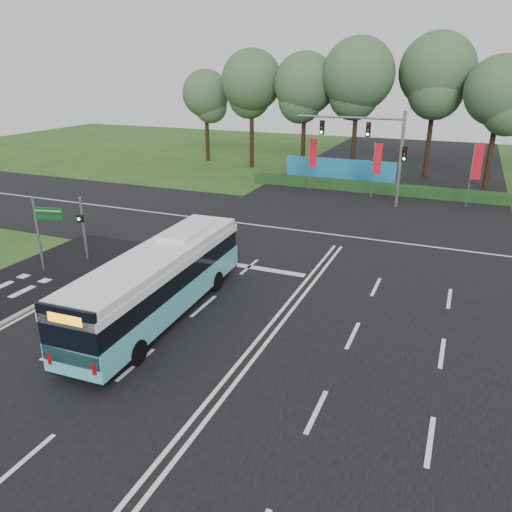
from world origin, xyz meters
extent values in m
plane|color=#284C19|center=(0.00, 0.00, 0.00)|extent=(120.00, 120.00, 0.00)
cube|color=black|center=(0.00, 0.00, 0.02)|extent=(20.00, 120.00, 0.04)
cube|color=black|center=(0.00, 12.00, 0.03)|extent=(120.00, 14.00, 0.05)
cube|color=gray|center=(-10.10, -3.00, 0.06)|extent=(0.25, 18.00, 0.12)
cube|color=#55B7C5|center=(-4.49, -1.44, 0.99)|extent=(2.76, 11.13, 1.01)
cube|color=black|center=(-4.49, -1.44, 0.52)|extent=(2.73, 11.08, 0.28)
cube|color=black|center=(-4.49, -1.44, 1.91)|extent=(2.66, 10.96, 0.87)
cube|color=white|center=(-4.49, -1.44, 2.46)|extent=(2.76, 11.13, 0.32)
cube|color=white|center=(-4.49, -1.44, 2.78)|extent=(2.69, 10.69, 0.32)
cube|color=white|center=(-4.58, 0.86, 3.06)|extent=(1.59, 2.82, 0.23)
cube|color=black|center=(-4.26, -6.90, 1.95)|extent=(2.24, 0.21, 2.03)
cube|color=orange|center=(-4.26, -6.94, 2.60)|extent=(1.29, 0.11, 0.32)
cylinder|color=black|center=(-5.69, 1.64, 0.48)|extent=(0.30, 0.97, 0.96)
cylinder|color=black|center=(-3.55, 1.73, 0.48)|extent=(0.30, 0.97, 0.96)
cylinder|color=black|center=(-5.41, -4.98, 0.48)|extent=(0.30, 0.97, 0.96)
cylinder|color=black|center=(-3.27, -4.89, 0.48)|extent=(0.30, 0.97, 0.96)
cylinder|color=gray|center=(-11.88, 2.60, 1.75)|extent=(0.14, 0.14, 3.50)
cube|color=black|center=(-11.88, 2.42, 2.40)|extent=(0.33, 0.28, 0.40)
sphere|color=#19F233|center=(-11.88, 2.32, 2.40)|extent=(0.14, 0.14, 0.14)
cylinder|color=gray|center=(-12.91, 0.48, 1.97)|extent=(0.12, 0.12, 3.94)
cube|color=#0C4519|center=(-12.20, 0.66, 3.25)|extent=(1.45, 0.42, 0.30)
cube|color=#0C4519|center=(-12.20, 0.66, 2.90)|extent=(1.45, 0.42, 0.22)
cube|color=white|center=(-12.20, 0.63, 3.25)|extent=(1.34, 0.35, 0.04)
cylinder|color=gray|center=(-5.82, 23.44, 2.21)|extent=(0.07, 0.07, 4.41)
cube|color=red|center=(-5.50, 23.50, 3.14)|extent=(0.59, 0.15, 2.35)
cylinder|color=gray|center=(-0.27, 22.53, 2.22)|extent=(0.07, 0.07, 4.44)
cube|color=red|center=(0.03, 22.65, 3.16)|extent=(0.57, 0.25, 2.37)
cylinder|color=gray|center=(6.87, 22.44, 2.42)|extent=(0.08, 0.08, 4.84)
cube|color=red|center=(7.23, 22.42, 3.44)|extent=(0.65, 0.09, 2.58)
cylinder|color=gray|center=(2.00, 20.50, 3.50)|extent=(0.24, 0.24, 7.00)
cylinder|color=gray|center=(-2.00, 20.50, 6.40)|extent=(8.00, 0.16, 0.16)
cube|color=black|center=(-0.50, 20.50, 5.60)|extent=(0.32, 0.28, 1.05)
cube|color=black|center=(-4.00, 20.50, 5.60)|extent=(0.32, 0.28, 1.05)
cube|color=black|center=(2.25, 20.50, 4.00)|extent=(0.32, 0.28, 1.05)
cube|color=#143718|center=(0.00, 24.50, 0.40)|extent=(22.00, 1.20, 0.80)
cube|color=teal|center=(-4.00, 27.00, 1.10)|extent=(10.00, 0.30, 2.20)
cylinder|color=black|center=(-20.54, 32.82, 3.44)|extent=(0.44, 0.44, 6.88)
sphere|color=#375733|center=(-20.54, 32.82, 7.25)|extent=(5.07, 5.07, 5.07)
cylinder|color=black|center=(-14.38, 31.06, 4.12)|extent=(0.44, 0.44, 8.24)
sphere|color=#375733|center=(-14.38, 31.06, 8.68)|extent=(6.07, 6.07, 6.07)
cylinder|color=black|center=(-8.62, 30.50, 4.00)|extent=(0.44, 0.44, 8.01)
sphere|color=#375733|center=(-8.62, 30.50, 8.43)|extent=(5.90, 5.90, 5.90)
cylinder|color=black|center=(-3.53, 30.08, 4.42)|extent=(0.44, 0.44, 8.85)
sphere|color=#375733|center=(-3.53, 30.08, 9.31)|extent=(6.52, 6.52, 6.52)
cylinder|color=black|center=(2.96, 32.37, 4.56)|extent=(0.44, 0.44, 9.11)
sphere|color=#375733|center=(2.96, 32.37, 9.59)|extent=(6.72, 6.72, 6.72)
cylinder|color=black|center=(8.21, 29.40, 3.85)|extent=(0.44, 0.44, 7.71)
sphere|color=#375733|center=(8.21, 29.40, 8.11)|extent=(5.68, 5.68, 5.68)
camera|label=1|loc=(6.46, -17.23, 9.83)|focal=35.00mm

